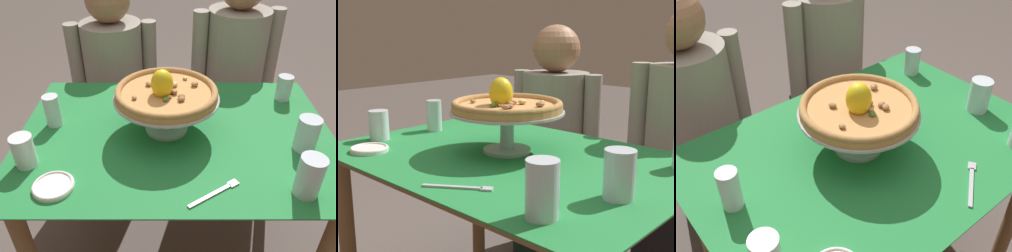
# 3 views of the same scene
# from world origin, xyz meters

# --- Properties ---
(dining_table) EXTENTS (1.19, 0.83, 0.74)m
(dining_table) POSITION_xyz_m (0.00, 0.00, 0.62)
(dining_table) COLOR olive
(dining_table) RESTS_ON ground
(pizza_stand) EXTENTS (0.39, 0.39, 0.14)m
(pizza_stand) POSITION_xyz_m (-0.04, 0.03, 0.84)
(pizza_stand) COLOR #B7B7C1
(pizza_stand) RESTS_ON dining_table
(pizza) EXTENTS (0.38, 0.38, 0.11)m
(pizza) POSITION_xyz_m (-0.04, 0.03, 0.90)
(pizza) COLOR tan
(pizza) RESTS_ON pizza_stand
(water_glass_side_right) EXTENTS (0.08, 0.08, 0.13)m
(water_glass_side_right) POSITION_xyz_m (0.46, -0.09, 0.80)
(water_glass_side_right) COLOR silver
(water_glass_side_right) RESTS_ON dining_table
(water_glass_front_left) EXTENTS (0.07, 0.07, 0.11)m
(water_glass_front_left) POSITION_xyz_m (-0.51, -0.18, 0.79)
(water_glass_front_left) COLOR white
(water_glass_front_left) RESTS_ON dining_table
(water_glass_side_left) EXTENTS (0.06, 0.06, 0.13)m
(water_glass_side_left) POSITION_xyz_m (-0.48, 0.06, 0.79)
(water_glass_side_left) COLOR silver
(water_glass_side_left) RESTS_ON dining_table
(water_glass_front_right) EXTENTS (0.08, 0.08, 0.14)m
(water_glass_front_right) POSITION_xyz_m (0.39, -0.31, 0.80)
(water_glass_front_right) COLOR silver
(water_glass_front_right) RESTS_ON dining_table
(side_plate) EXTENTS (0.13, 0.13, 0.02)m
(side_plate) POSITION_xyz_m (-0.39, -0.29, 0.75)
(side_plate) COLOR white
(side_plate) RESTS_ON dining_table
(dinner_fork) EXTENTS (0.17, 0.12, 0.01)m
(dinner_fork) POSITION_xyz_m (0.12, -0.32, 0.74)
(dinner_fork) COLOR #B7B7C1
(dinner_fork) RESTS_ON dining_table
(diner_left) EXTENTS (0.48, 0.36, 1.17)m
(diner_left) POSITION_xyz_m (-0.33, 0.70, 0.56)
(diner_left) COLOR #1E3833
(diner_left) RESTS_ON ground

